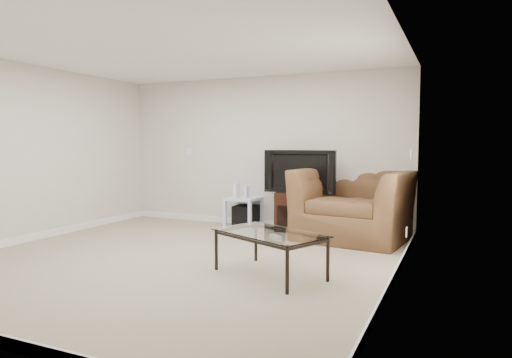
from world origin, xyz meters
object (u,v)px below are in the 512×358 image
at_px(side_table, 244,212).
at_px(subwoofer, 246,216).
at_px(coffee_table, 270,254).
at_px(television, 302,171).
at_px(tv_stand, 302,212).
at_px(recliner, 354,193).

bearing_deg(side_table, subwoofer, 32.17).
distance_m(subwoofer, coffee_table, 2.84).
bearing_deg(television, subwoofer, 178.78).
height_order(tv_stand, subwoofer, tv_stand).
xyz_separation_m(tv_stand, television, (-0.00, -0.03, 0.64)).
bearing_deg(side_table, tv_stand, 0.00).
height_order(subwoofer, coffee_table, coffee_table).
height_order(subwoofer, recliner, recliner).
height_order(recliner, coffee_table, recliner).
distance_m(television, coffee_table, 2.55).
bearing_deg(tv_stand, subwoofer, 179.65).
xyz_separation_m(tv_stand, side_table, (-1.02, 0.00, -0.07)).
distance_m(tv_stand, coffee_table, 2.47).
xyz_separation_m(tv_stand, subwoofer, (-0.99, 0.02, -0.14)).
bearing_deg(coffee_table, subwoofer, 120.45).
height_order(tv_stand, coffee_table, tv_stand).
distance_m(side_table, coffee_table, 2.84).
xyz_separation_m(television, coffee_table, (0.45, -2.40, -0.73)).
bearing_deg(recliner, subwoofer, 179.21).
bearing_deg(tv_stand, television, -90.00).
distance_m(side_table, recliner, 1.94).
bearing_deg(tv_stand, side_table, -179.21).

